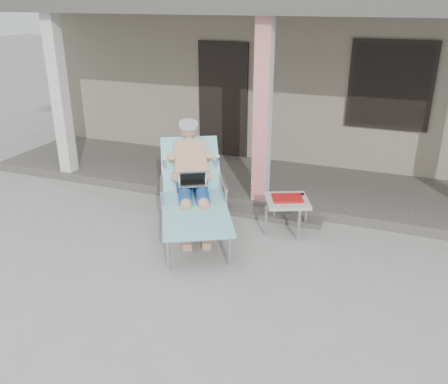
% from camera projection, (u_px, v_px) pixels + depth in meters
% --- Properties ---
extents(ground, '(60.00, 60.00, 0.00)m').
position_uv_depth(ground, '(204.00, 280.00, 5.39)').
color(ground, '#9E9E99').
rests_on(ground, ground).
extents(house, '(10.40, 5.40, 3.30)m').
position_uv_depth(house, '(320.00, 62.00, 10.36)').
color(house, gray).
rests_on(house, ground).
extents(porch_deck, '(10.00, 2.00, 0.15)m').
position_uv_depth(porch_deck, '(275.00, 184.00, 7.95)').
color(porch_deck, '#605B56').
rests_on(porch_deck, ground).
extents(porch_overhang, '(10.00, 2.30, 2.85)m').
position_uv_depth(porch_overhang, '(281.00, 11.00, 6.87)').
color(porch_overhang, silver).
rests_on(porch_overhang, porch_deck).
extents(porch_step, '(2.00, 0.30, 0.07)m').
position_uv_depth(porch_step, '(254.00, 213.00, 6.97)').
color(porch_step, '#605B56').
rests_on(porch_step, ground).
extents(lounger, '(1.72, 2.26, 1.43)m').
position_uv_depth(lounger, '(192.00, 167.00, 6.31)').
color(lounger, '#B7B7BC').
rests_on(lounger, ground).
extents(side_table, '(0.74, 0.74, 0.50)m').
position_uv_depth(side_table, '(287.00, 202.00, 6.36)').
color(side_table, beige).
rests_on(side_table, ground).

